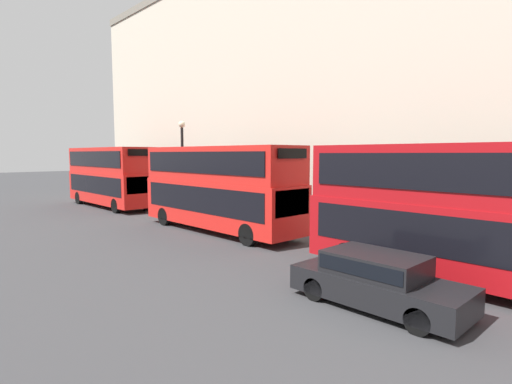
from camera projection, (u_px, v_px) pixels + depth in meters
The scene contains 6 objects.
bus_leading at pixel (472, 209), 11.86m from camera, with size 2.59×10.20×4.34m.
bus_second_in_queue at pixel (218, 185), 20.65m from camera, with size 2.59×10.24×4.41m.
bus_third_in_queue at pixel (110, 174), 30.26m from camera, with size 2.59×10.08×4.50m.
car_dark_sedan at pixel (377, 279), 10.50m from camera, with size 1.84×4.55×1.43m.
street_lamp at pixel (182, 157), 26.10m from camera, with size 0.44×0.44×6.16m.
pedestrian at pixel (126, 192), 33.88m from camera, with size 0.36×0.36×1.73m.
Camera 1 is at (-11.16, 0.50, 4.04)m, focal length 28.00 mm.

